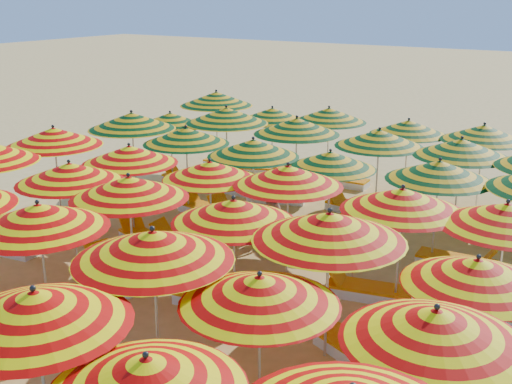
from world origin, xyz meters
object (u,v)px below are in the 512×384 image
(lounger_12, at_px, (145,239))
(lounger_14, at_px, (367,290))
(umbrella_9, at_px, (153,246))
(lounger_6, at_px, (5,245))
(umbrella_23, at_px, (507,215))
(beachgoer_a, at_px, (349,249))
(umbrella_14, at_px, (129,188))
(umbrella_28, at_px, (439,171))
(umbrella_32, at_px, (297,126))
(umbrella_38, at_px, (329,115))
(lounger_27, at_px, (340,181))
(umbrella_40, at_px, (484,133))
(lounger_9, at_px, (361,354))
(lounger_17, at_px, (235,219))
(umbrella_21, at_px, (288,176))
(umbrella_24, at_px, (132,121))
(lounger_20, at_px, (187,178))
(lounger_26, at_px, (261,169))
(umbrella_15, at_px, (234,211))
(umbrella_16, at_px, (329,227))
(lounger_7, at_px, (117,275))
(umbrella_37, at_px, (272,114))
(umbrella_19, at_px, (129,155))
(lounger_25, at_px, (229,164))
(umbrella_26, at_px, (253,148))
(umbrella_10, at_px, (260,290))
(umbrella_22, at_px, (402,200))
(lounger_22, at_px, (275,197))
(umbrella_31, at_px, (226,115))
(umbrella_27, at_px, (330,160))
(umbrella_17, at_px, (477,272))
(umbrella_18, at_px, (54,137))
(umbrella_39, at_px, (408,127))
(umbrella_8, at_px, (39,217))
(lounger_13, at_px, (185,246))
(umbrella_34, at_px, (461,148))
(umbrella_33, at_px, (379,138))
(umbrella_25, at_px, (186,136))
(umbrella_3, at_px, (35,308))
(beachgoer_b, at_px, (275,213))
(umbrella_11, at_px, (435,326))
(umbrella_4, at_px, (147,375))
(lounger_19, at_px, (458,262))
(umbrella_13, at_px, (70,173))

(lounger_12, distance_m, lounger_14, 5.69)
(umbrella_9, relative_size, lounger_6, 1.46)
(umbrella_23, xyz_separation_m, beachgoer_a, (-3.15, 0.49, -1.51))
(umbrella_14, relative_size, umbrella_28, 0.86)
(umbrella_32, height_order, umbrella_38, umbrella_32)
(lounger_27, bearing_deg, umbrella_40, 177.76)
(umbrella_32, xyz_separation_m, lounger_9, (4.98, -6.83, -2.14))
(umbrella_9, distance_m, lounger_17, 7.51)
(umbrella_21, distance_m, umbrella_24, 6.72)
(lounger_14, bearing_deg, umbrella_23, 170.74)
(lounger_20, distance_m, lounger_26, 2.64)
(umbrella_15, relative_size, umbrella_16, 0.86)
(lounger_7, xyz_separation_m, lounger_9, (5.67, -0.15, 0.00))
(umbrella_37, bearing_deg, umbrella_19, -90.34)
(lounger_25, bearing_deg, umbrella_26, -53.52)
(umbrella_10, relative_size, umbrella_22, 0.90)
(lounger_7, xyz_separation_m, lounger_22, (0.10, 6.49, 0.00))
(umbrella_31, relative_size, lounger_14, 1.85)
(umbrella_26, relative_size, umbrella_37, 1.26)
(lounger_17, relative_size, lounger_27, 1.04)
(umbrella_24, relative_size, lounger_6, 1.65)
(umbrella_15, xyz_separation_m, umbrella_27, (-0.21, 4.44, -0.06))
(umbrella_24, bearing_deg, umbrella_17, -23.02)
(umbrella_18, height_order, umbrella_27, umbrella_18)
(umbrella_21, distance_m, umbrella_39, 6.61)
(beachgoer_a, bearing_deg, umbrella_39, 112.99)
(umbrella_8, relative_size, lounger_13, 1.46)
(umbrella_9, relative_size, umbrella_10, 0.98)
(umbrella_21, bearing_deg, umbrella_34, 61.44)
(umbrella_32, distance_m, umbrella_33, 2.42)
(umbrella_16, height_order, umbrella_22, umbrella_16)
(umbrella_37, relative_size, lounger_12, 1.31)
(umbrella_17, distance_m, umbrella_25, 9.90)
(umbrella_16, distance_m, umbrella_40, 9.32)
(lounger_22, bearing_deg, umbrella_17, 118.13)
(umbrella_3, xyz_separation_m, lounger_6, (-6.55, 4.30, -2.08))
(umbrella_3, distance_m, beachgoer_b, 8.72)
(umbrella_11, distance_m, umbrella_26, 9.15)
(umbrella_22, distance_m, beachgoer_a, 2.08)
(umbrella_4, bearing_deg, lounger_22, 114.03)
(umbrella_15, distance_m, umbrella_32, 7.06)
(lounger_19, bearing_deg, lounger_26, 148.02)
(lounger_22, bearing_deg, beachgoer_b, 101.11)
(umbrella_23, relative_size, umbrella_40, 0.87)
(umbrella_33, distance_m, lounger_6, 9.79)
(umbrella_19, bearing_deg, umbrella_4, -46.20)
(umbrella_13, height_order, umbrella_31, umbrella_31)
(beachgoer_b, bearing_deg, lounger_13, 99.10)
(umbrella_11, xyz_separation_m, umbrella_23, (-0.10, 4.42, 0.05))
(umbrella_13, bearing_deg, umbrella_17, -1.60)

